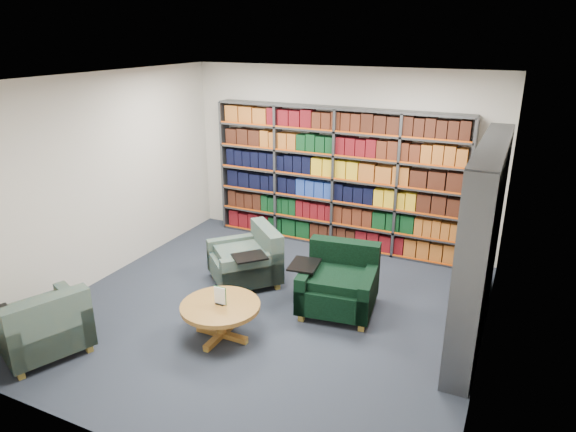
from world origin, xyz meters
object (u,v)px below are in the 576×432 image
at_px(chair_teal_left, 250,261).
at_px(chair_green_right, 339,284).
at_px(chair_teal_front, 44,328).
at_px(coffee_table, 221,311).

relative_size(chair_teal_left, chair_green_right, 1.09).
xyz_separation_m(chair_teal_front, coffee_table, (1.54, 1.07, 0.03)).
height_order(chair_green_right, chair_teal_front, chair_green_right).
bearing_deg(chair_teal_left, chair_green_right, -6.25).
xyz_separation_m(chair_green_right, chair_teal_front, (-2.51, -2.27, -0.01)).
distance_m(chair_green_right, coffee_table, 1.55).
bearing_deg(chair_green_right, chair_teal_left, 173.75).
height_order(chair_teal_front, coffee_table, chair_teal_front).
bearing_deg(coffee_table, chair_green_right, 51.13).
xyz_separation_m(chair_teal_left, chair_teal_front, (-1.16, -2.42, -0.00)).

